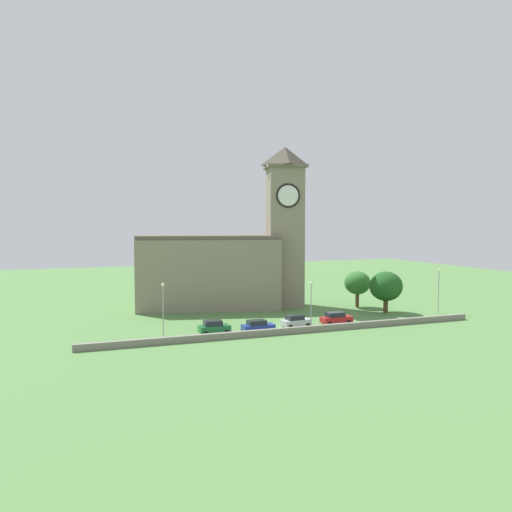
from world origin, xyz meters
The scene contains 12 objects.
ground_plane centered at (0.00, 15.00, 0.00)m, with size 200.00×200.00×0.00m, color #517F42.
church centered at (-2.08, 19.59, 8.27)m, with size 30.53×16.48×28.28m.
quay_barrier centered at (0.00, -4.68, 0.44)m, with size 57.25×0.70×0.88m, color gray.
car_green centered at (-10.58, -1.35, 0.96)m, with size 4.20×2.31×1.90m.
car_blue centered at (-4.64, -2.25, 0.87)m, with size 4.45×2.20×1.71m.
car_silver centered at (1.61, -1.11, 0.92)m, with size 4.40×2.48×1.83m.
car_red centered at (8.17, -1.09, 0.93)m, with size 4.76×2.22×1.83m.
streetlamp_west_end centered at (-17.09, 0.18, 4.69)m, with size 0.44×0.44×7.02m.
streetlamp_west_mid centered at (4.58, -0.07, 4.31)m, with size 0.44×0.44×6.37m.
streetlamp_central centered at (28.33, 0.81, 4.92)m, with size 0.44×0.44×7.43m.
tree_by_tower centered at (19.52, 11.38, 4.31)m, with size 4.56×4.56×6.40m.
tree_riverside_east centered at (20.98, 4.93, 4.38)m, with size 5.47×5.47×6.87m.
Camera 1 is at (-30.15, -68.14, 14.94)m, focal length 36.81 mm.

